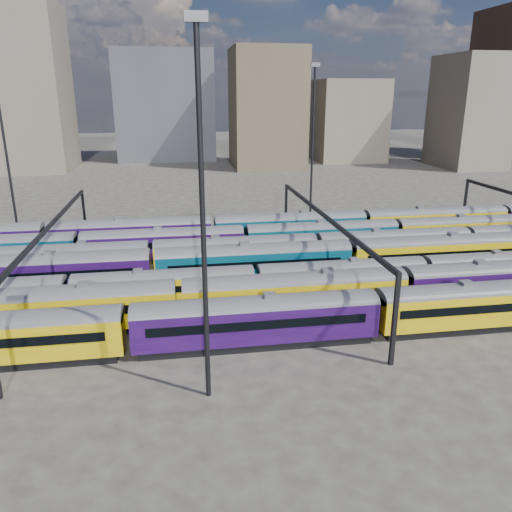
{
  "coord_description": "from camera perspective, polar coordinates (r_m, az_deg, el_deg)",
  "views": [
    {
      "loc": [
        -6.62,
        -53.82,
        21.01
      ],
      "look_at": [
        2.24,
        1.0,
        3.0
      ],
      "focal_mm": 35.0,
      "sensor_mm": 36.0,
      "label": 1
    }
  ],
  "objects": [
    {
      "name": "ground",
      "position": [
        58.15,
        -2.02,
        -3.22
      ],
      "size": [
        500.0,
        500.0,
        0.0
      ],
      "primitive_type": "plane",
      "color": "#3B3732",
      "rests_on": "ground"
    },
    {
      "name": "rake_5",
      "position": [
        69.18,
        7.54,
        2.52
      ],
      "size": [
        106.65,
        3.12,
        5.26
      ],
      "color": "black",
      "rests_on": "ground"
    },
    {
      "name": "rake_6",
      "position": [
        72.98,
        3.94,
        3.57
      ],
      "size": [
        112.51,
        3.29,
        5.56
      ],
      "color": "black",
      "rests_on": "ground"
    },
    {
      "name": "rake_3",
      "position": [
        56.84,
        -11.71,
        -0.93
      ],
      "size": [
        136.96,
        3.34,
        5.64
      ],
      "color": "black",
      "rests_on": "ground"
    },
    {
      "name": "rake_4",
      "position": [
        64.0,
        6.92,
        1.18
      ],
      "size": [
        123.66,
        3.02,
        5.08
      ],
      "color": "black",
      "rests_on": "ground"
    },
    {
      "name": "rake_2",
      "position": [
        55.04,
        9.77,
        -2.02
      ],
      "size": [
        94.36,
        2.77,
        4.64
      ],
      "color": "black",
      "rests_on": "ground"
    },
    {
      "name": "rake_0",
      "position": [
        43.12,
        -14.55,
        -7.61
      ],
      "size": [
        130.22,
        3.17,
        5.35
      ],
      "color": "black",
      "rests_on": "ground"
    },
    {
      "name": "mast_3",
      "position": [
        81.07,
        6.49,
        12.88
      ],
      "size": [
        1.4,
        0.5,
        25.6
      ],
      "color": "black",
      "rests_on": "ground"
    },
    {
      "name": "mast_1",
      "position": [
        79.66,
        -26.73,
        11.03
      ],
      "size": [
        1.4,
        0.5,
        25.6
      ],
      "color": "black",
      "rests_on": "ground"
    },
    {
      "name": "gantry_1",
      "position": [
        57.25,
        -22.39,
        2.21
      ],
      "size": [
        0.35,
        40.35,
        8.03
      ],
      "color": "black",
      "rests_on": "ground"
    },
    {
      "name": "gantry_2",
      "position": [
        58.1,
        7.76,
        3.63
      ],
      "size": [
        0.35,
        40.35,
        8.03
      ],
      "color": "black",
      "rests_on": "ground"
    },
    {
      "name": "skyline",
      "position": [
        194.57,
        26.87,
        16.08
      ],
      "size": [
        399.22,
        60.48,
        50.03
      ],
      "color": "#665B4C",
      "rests_on": "ground"
    },
    {
      "name": "mast_2",
      "position": [
        32.63,
        -6.14,
        5.4
      ],
      "size": [
        1.4,
        0.5,
        25.6
      ],
      "color": "black",
      "rests_on": "ground"
    },
    {
      "name": "rake_1",
      "position": [
        48.66,
        4.49,
        -3.96
      ],
      "size": [
        111.21,
        3.26,
        5.49
      ],
      "color": "black",
      "rests_on": "ground"
    }
  ]
}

